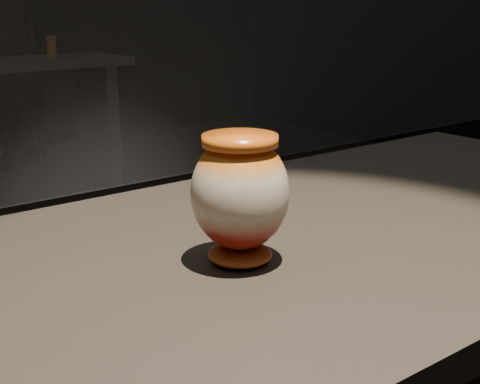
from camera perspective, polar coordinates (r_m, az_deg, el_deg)
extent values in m
cube|color=black|center=(1.10, 2.01, -5.57)|extent=(2.00, 0.80, 0.05)
ellipsoid|color=maroon|center=(1.00, 0.00, -5.31)|extent=(0.12, 0.12, 0.03)
ellipsoid|color=beige|center=(0.97, 0.00, -0.06)|extent=(0.18, 0.18, 0.17)
cylinder|color=orange|center=(0.95, 0.00, 4.44)|extent=(0.14, 0.14, 0.02)
cube|color=black|center=(4.83, -12.02, 5.71)|extent=(0.08, 0.50, 0.85)
cylinder|color=#8D5814|center=(4.65, -15.80, 11.83)|extent=(0.06, 0.06, 0.14)
imported|color=black|center=(5.48, -19.15, 11.51)|extent=(0.76, 0.62, 1.82)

